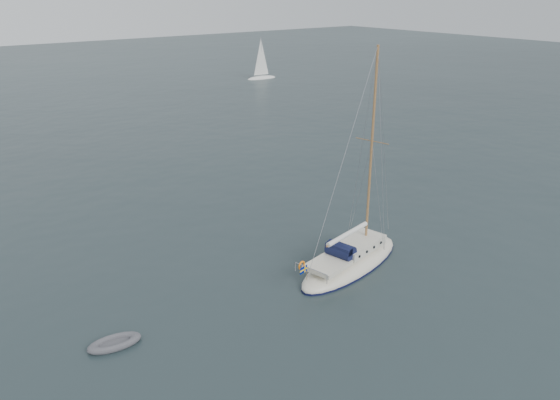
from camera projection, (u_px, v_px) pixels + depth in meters
ground at (306, 279)px, 31.43m from camera, size 300.00×300.00×0.00m
sailboat at (351, 250)px, 32.55m from camera, size 9.40×2.82×13.38m
dinghy at (114, 343)px, 25.53m from camera, size 2.52×1.14×0.36m
distant_yacht_b at (261, 60)px, 97.35m from camera, size 5.85×3.12×7.75m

